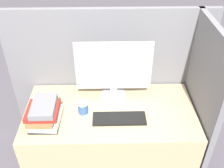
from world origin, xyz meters
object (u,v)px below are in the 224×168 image
keyboard (119,119)px  mouse (152,115)px  monitor (114,71)px  coffee_cup (83,108)px  book_stack (44,113)px

keyboard → mouse: mouse is taller
monitor → keyboard: size_ratio=1.50×
mouse → monitor: bearing=137.6°
coffee_cup → book_stack: bearing=-161.0°
monitor → coffee_cup: (-0.25, -0.21, -0.20)m
keyboard → book_stack: (-0.56, -0.01, 0.07)m
mouse → book_stack: 0.82m
coffee_cup → book_stack: 0.30m
coffee_cup → book_stack: (-0.28, -0.10, 0.03)m
book_stack → monitor: bearing=29.9°
keyboard → coffee_cup: (-0.28, 0.09, 0.04)m
keyboard → book_stack: bearing=-179.2°
keyboard → book_stack: size_ratio=1.35×
monitor → mouse: size_ratio=8.87×
monitor → coffee_cup: 0.38m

